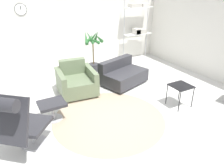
{
  "coord_description": "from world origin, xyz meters",
  "views": [
    {
      "loc": [
        -2.04,
        -3.43,
        2.52
      ],
      "look_at": [
        0.03,
        0.27,
        0.55
      ],
      "focal_mm": 35.0,
      "sensor_mm": 36.0,
      "label": 1
    }
  ],
  "objects_px": {
    "lounge_chair": "(17,120)",
    "shelf_unit": "(138,21)",
    "armchair_red": "(76,82)",
    "side_table": "(181,88)",
    "ottoman": "(52,106)",
    "potted_plant": "(93,53)",
    "couch_low": "(123,75)"
  },
  "relations": [
    {
      "from": "couch_low",
      "to": "shelf_unit",
      "type": "xyz_separation_m",
      "value": [
        1.59,
        1.58,
        1.08
      ]
    },
    {
      "from": "shelf_unit",
      "to": "armchair_red",
      "type": "bearing_deg",
      "value": -152.52
    },
    {
      "from": "ottoman",
      "to": "couch_low",
      "type": "height_order",
      "value": "couch_low"
    },
    {
      "from": "lounge_chair",
      "to": "armchair_red",
      "type": "xyz_separation_m",
      "value": [
        1.53,
        1.66,
        -0.38
      ]
    },
    {
      "from": "ottoman",
      "to": "armchair_red",
      "type": "xyz_separation_m",
      "value": [
        0.84,
        0.87,
        -0.01
      ]
    },
    {
      "from": "ottoman",
      "to": "potted_plant",
      "type": "relative_size",
      "value": 0.41
    },
    {
      "from": "side_table",
      "to": "couch_low",
      "type": "bearing_deg",
      "value": 106.49
    },
    {
      "from": "couch_low",
      "to": "shelf_unit",
      "type": "bearing_deg",
      "value": -152.21
    },
    {
      "from": "lounge_chair",
      "to": "shelf_unit",
      "type": "xyz_separation_m",
      "value": [
        4.41,
        3.16,
        0.66
      ]
    },
    {
      "from": "couch_low",
      "to": "armchair_red",
      "type": "bearing_deg",
      "value": -20.8
    },
    {
      "from": "lounge_chair",
      "to": "couch_low",
      "type": "bearing_deg",
      "value": 70.49
    },
    {
      "from": "ottoman",
      "to": "shelf_unit",
      "type": "relative_size",
      "value": 0.25
    },
    {
      "from": "lounge_chair",
      "to": "side_table",
      "type": "bearing_deg",
      "value": 40.41
    },
    {
      "from": "ottoman",
      "to": "side_table",
      "type": "height_order",
      "value": "side_table"
    },
    {
      "from": "couch_low",
      "to": "ottoman",
      "type": "bearing_deg",
      "value": 3.24
    },
    {
      "from": "side_table",
      "to": "shelf_unit",
      "type": "height_order",
      "value": "shelf_unit"
    },
    {
      "from": "lounge_chair",
      "to": "ottoman",
      "type": "height_order",
      "value": "lounge_chair"
    },
    {
      "from": "side_table",
      "to": "shelf_unit",
      "type": "distance_m",
      "value": 3.51
    },
    {
      "from": "shelf_unit",
      "to": "couch_low",
      "type": "bearing_deg",
      "value": -135.13
    },
    {
      "from": "armchair_red",
      "to": "potted_plant",
      "type": "xyz_separation_m",
      "value": [
        1.01,
        1.16,
        0.3
      ]
    },
    {
      "from": "ottoman",
      "to": "shelf_unit",
      "type": "xyz_separation_m",
      "value": [
        3.72,
        2.37,
        1.03
      ]
    },
    {
      "from": "armchair_red",
      "to": "side_table",
      "type": "height_order",
      "value": "armchair_red"
    },
    {
      "from": "potted_plant",
      "to": "shelf_unit",
      "type": "xyz_separation_m",
      "value": [
        1.87,
        0.34,
        0.74
      ]
    },
    {
      "from": "armchair_red",
      "to": "ottoman",
      "type": "bearing_deg",
      "value": 52.64
    },
    {
      "from": "potted_plant",
      "to": "lounge_chair",
      "type": "bearing_deg",
      "value": -132.01
    },
    {
      "from": "ottoman",
      "to": "potted_plant",
      "type": "xyz_separation_m",
      "value": [
        1.85,
        2.03,
        0.29
      ]
    },
    {
      "from": "couch_low",
      "to": "side_table",
      "type": "xyz_separation_m",
      "value": [
        0.48,
        -1.63,
        0.2
      ]
    },
    {
      "from": "armchair_red",
      "to": "side_table",
      "type": "relative_size",
      "value": 2.01
    },
    {
      "from": "lounge_chair",
      "to": "armchair_red",
      "type": "bearing_deg",
      "value": 88.66
    },
    {
      "from": "armchair_red",
      "to": "side_table",
      "type": "xyz_separation_m",
      "value": [
        1.77,
        -1.71,
        0.16
      ]
    },
    {
      "from": "armchair_red",
      "to": "potted_plant",
      "type": "height_order",
      "value": "potted_plant"
    },
    {
      "from": "lounge_chair",
      "to": "ottoman",
      "type": "bearing_deg",
      "value": 90.0
    }
  ]
}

